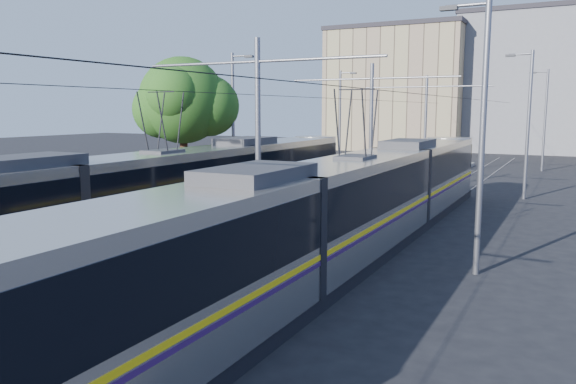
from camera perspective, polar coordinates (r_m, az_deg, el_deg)
The scene contains 13 objects.
ground at distance 14.28m, azimuth -19.79°, elevation -12.05°, with size 160.00×160.00×0.00m, color black.
platform at distance 28.23m, azimuth 6.28°, elevation -1.30°, with size 4.00×50.00×0.30m, color gray.
tactile_strip_left at distance 28.75m, azimuth 3.59°, elevation -0.78°, with size 0.70×50.00×0.01m, color gray.
tactile_strip_right at distance 27.73m, azimuth 9.08°, elevation -1.21°, with size 0.70×50.00×0.01m, color gray.
rails at distance 28.26m, azimuth 6.28°, elevation -1.57°, with size 8.71×70.00×0.03m.
tram_left at distance 21.36m, azimuth -12.47°, elevation -0.33°, with size 2.43×29.01×5.50m.
tram_right at distance 18.45m, azimuth 6.77°, elevation -1.08°, with size 2.43×31.45×5.50m.
catenary at distance 25.20m, azimuth 4.09°, elevation 7.57°, with size 9.20×70.00×7.00m.
street_lamps at distance 31.61m, azimuth 9.04°, elevation 7.02°, with size 15.18×38.22×8.00m.
shelter at distance 25.54m, azimuth 6.44°, elevation 0.62°, with size 0.91×1.14×2.19m.
tree at distance 32.60m, azimuth -9.98°, elevation 8.99°, with size 5.38×4.98×7.82m.
building_left at distance 71.86m, azimuth 11.40°, elevation 10.19°, with size 16.32×12.24×14.71m.
building_centre at distance 73.16m, azimuth 24.64°, elevation 10.06°, with size 18.36×14.28×15.95m.
Camera 1 is at (9.98, -8.99, 4.86)m, focal length 35.00 mm.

